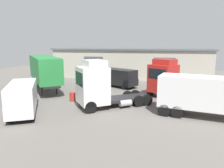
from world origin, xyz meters
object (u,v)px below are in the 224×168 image
(delivery_van_black, at_px, (119,77))
(traffic_cone, at_px, (83,95))
(gravel_pile, at_px, (219,88))
(tractor_unit_white, at_px, (98,86))
(oil_drum, at_px, (73,97))
(box_truck_yellow, at_px, (211,95))
(tractor_unit_red, at_px, (166,79))
(container_trailer_green, at_px, (45,69))
(delivery_van_white, at_px, (22,98))

(delivery_van_black, bearing_deg, traffic_cone, -80.73)
(gravel_pile, xyz_separation_m, traffic_cone, (-14.70, -6.06, -0.34))
(tractor_unit_white, xyz_separation_m, oil_drum, (-3.23, 1.74, -1.59))
(box_truck_yellow, distance_m, oil_drum, 12.69)
(box_truck_yellow, xyz_separation_m, tractor_unit_red, (-3.34, 6.52, 0.09))
(box_truck_yellow, relative_size, tractor_unit_red, 1.28)
(container_trailer_green, xyz_separation_m, gravel_pile, (20.55, 3.58, -2.04))
(box_truck_yellow, distance_m, traffic_cone, 12.48)
(tractor_unit_white, bearing_deg, delivery_van_white, -8.64)
(tractor_unit_red, relative_size, delivery_van_white, 1.12)
(delivery_van_black, distance_m, tractor_unit_red, 7.11)
(tractor_unit_white, height_order, oil_drum, tractor_unit_white)
(delivery_van_white, bearing_deg, traffic_cone, 126.07)
(delivery_van_black, relative_size, tractor_unit_red, 0.86)
(oil_drum, bearing_deg, container_trailer_green, 143.11)
(delivery_van_white, bearing_deg, tractor_unit_red, 99.45)
(gravel_pile, relative_size, traffic_cone, 6.22)
(delivery_van_black, xyz_separation_m, traffic_cone, (-2.52, -6.65, -1.05))
(box_truck_yellow, xyz_separation_m, delivery_van_white, (-14.71, -2.53, -0.45))
(gravel_pile, distance_m, traffic_cone, 15.91)
(gravel_pile, bearing_deg, tractor_unit_white, -142.48)
(delivery_van_white, distance_m, traffic_cone, 6.97)
(container_trailer_green, height_order, traffic_cone, container_trailer_green)
(delivery_van_black, relative_size, gravel_pile, 1.62)
(box_truck_yellow, relative_size, traffic_cone, 15.04)
(traffic_cone, bearing_deg, tractor_unit_red, 18.33)
(delivery_van_white, height_order, traffic_cone, delivery_van_white)
(gravel_pile, bearing_deg, container_trailer_green, -170.11)
(container_trailer_green, xyz_separation_m, box_truck_yellow, (17.66, -6.19, -0.78))
(box_truck_yellow, bearing_deg, oil_drum, -179.25)
(tractor_unit_red, relative_size, oil_drum, 7.34)
(delivery_van_white, distance_m, oil_drum, 5.38)
(oil_drum, height_order, traffic_cone, oil_drum)
(delivery_van_black, height_order, gravel_pile, delivery_van_black)
(box_truck_yellow, xyz_separation_m, gravel_pile, (2.89, 9.77, -1.25))
(box_truck_yellow, bearing_deg, gravel_pile, 84.54)
(gravel_pile, bearing_deg, delivery_van_black, 177.23)
(tractor_unit_white, bearing_deg, tractor_unit_red, -171.53)
(delivery_van_white, relative_size, gravel_pile, 1.69)
(container_trailer_green, relative_size, delivery_van_white, 1.55)
(box_truck_yellow, distance_m, tractor_unit_red, 7.32)
(gravel_pile, bearing_deg, oil_drum, -153.81)
(delivery_van_white, xyz_separation_m, traffic_cone, (2.89, 6.24, -1.13))
(box_truck_yellow, height_order, delivery_van_white, box_truck_yellow)
(container_trailer_green, xyz_separation_m, tractor_unit_red, (14.32, 0.33, -0.69))
(delivery_van_black, bearing_deg, delivery_van_white, -82.74)
(tractor_unit_white, relative_size, traffic_cone, 12.41)
(delivery_van_white, bearing_deg, box_truck_yellow, 70.70)
(container_trailer_green, relative_size, box_truck_yellow, 1.09)
(tractor_unit_white, relative_size, container_trailer_green, 0.76)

